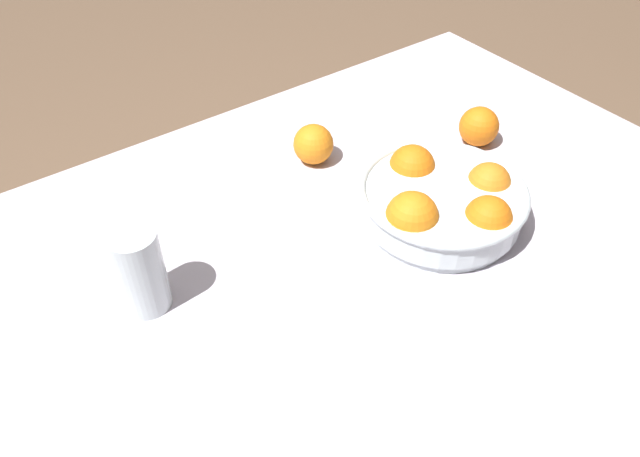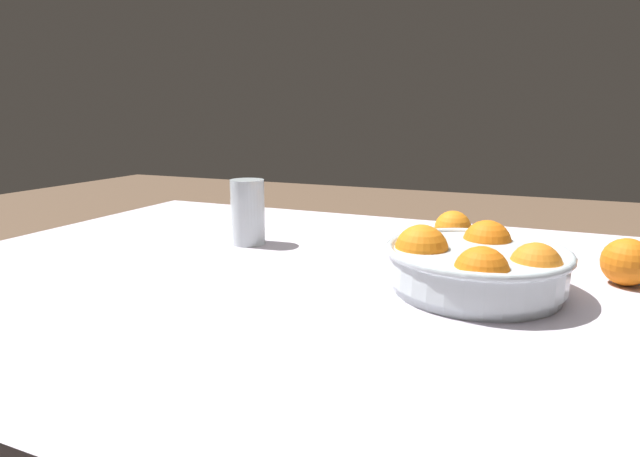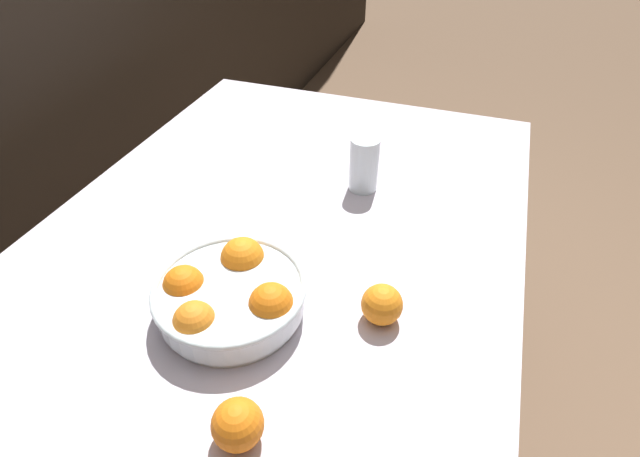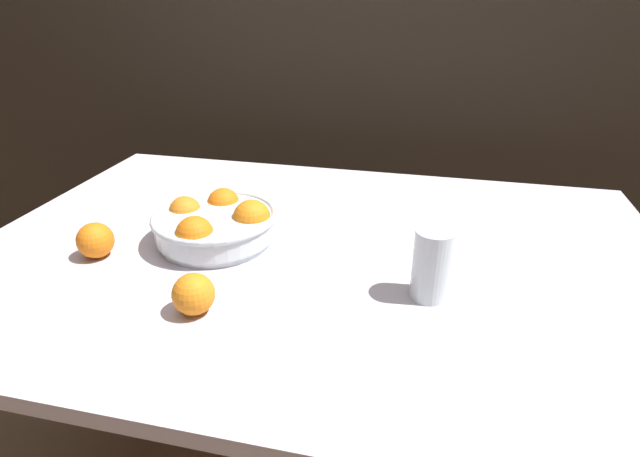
% 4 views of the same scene
% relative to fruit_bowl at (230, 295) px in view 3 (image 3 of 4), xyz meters
% --- Properties ---
extents(ground_plane, '(12.00, 12.00, 0.00)m').
position_rel_fruit_bowl_xyz_m(ground_plane, '(0.22, 0.01, -0.77)').
color(ground_plane, brown).
extents(dining_table, '(1.45, 1.00, 0.73)m').
position_rel_fruit_bowl_xyz_m(dining_table, '(0.22, 0.01, -0.11)').
color(dining_table, silver).
rests_on(dining_table, ground_plane).
extents(fruit_bowl, '(0.27, 0.27, 0.10)m').
position_rel_fruit_bowl_xyz_m(fruit_bowl, '(0.00, 0.00, 0.00)').
color(fruit_bowl, silver).
rests_on(fruit_bowl, dining_table).
extents(juice_glass, '(0.07, 0.07, 0.13)m').
position_rel_fruit_bowl_xyz_m(juice_glass, '(0.45, -0.11, 0.02)').
color(juice_glass, '#F4A314').
rests_on(juice_glass, dining_table).
extents(orange_loose_near_bowl, '(0.07, 0.07, 0.07)m').
position_rel_fruit_bowl_xyz_m(orange_loose_near_bowl, '(-0.21, -0.12, -0.00)').
color(orange_loose_near_bowl, orange).
rests_on(orange_loose_near_bowl, dining_table).
extents(orange_loose_front, '(0.07, 0.07, 0.07)m').
position_rel_fruit_bowl_xyz_m(orange_loose_front, '(0.07, -0.25, -0.01)').
color(orange_loose_front, orange).
rests_on(orange_loose_front, dining_table).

